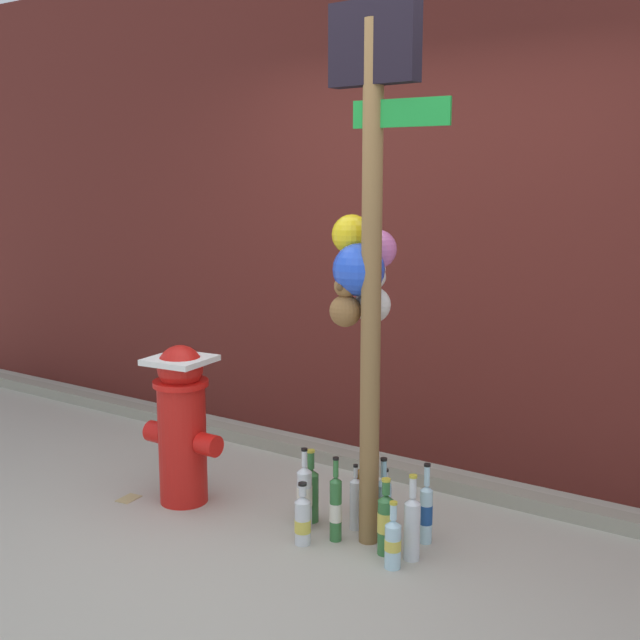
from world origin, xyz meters
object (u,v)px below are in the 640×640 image
(bottle_2, at_px, (386,505))
(bottle_10, at_px, (363,489))
(bottle_8, at_px, (393,542))
(bottle_3, at_px, (311,492))
(bottle_5, at_px, (304,496))
(bottle_6, at_px, (355,502))
(bottle_7, at_px, (383,506))
(memorial_post, at_px, (367,239))
(bottle_4, at_px, (336,508))
(bottle_0, at_px, (412,526))
(bottle_9, at_px, (386,522))
(bottle_1, at_px, (426,512))
(fire_hydrant, at_px, (182,421))
(bottle_11, at_px, (303,520))

(bottle_2, bearing_deg, bottle_10, 163.27)
(bottle_2, bearing_deg, bottle_8, -56.24)
(bottle_3, height_order, bottle_5, bottle_5)
(bottle_2, xyz_separation_m, bottle_6, (-0.10, -0.13, 0.04))
(bottle_2, relative_size, bottle_7, 0.74)
(bottle_7, relative_size, bottle_8, 1.27)
(memorial_post, xyz_separation_m, bottle_5, (-0.29, -0.10, -1.28))
(bottle_4, xyz_separation_m, bottle_10, (-0.05, 0.34, -0.03))
(bottle_0, bearing_deg, bottle_7, 149.46)
(bottle_7, distance_m, bottle_8, 0.32)
(bottle_9, distance_m, bottle_10, 0.46)
(bottle_1, bearing_deg, bottle_5, -160.98)
(bottle_2, bearing_deg, bottle_3, -152.63)
(bottle_1, distance_m, bottle_10, 0.44)
(bottle_3, distance_m, bottle_4, 0.25)
(bottle_4, bearing_deg, bottle_2, 68.81)
(bottle_8, relative_size, bottle_9, 0.85)
(bottle_0, relative_size, bottle_5, 0.97)
(bottle_0, height_order, bottle_3, bottle_0)
(bottle_0, height_order, bottle_6, bottle_0)
(bottle_7, bearing_deg, fire_hydrant, -168.22)
(fire_hydrant, bearing_deg, bottle_9, 3.49)
(bottle_4, bearing_deg, bottle_6, 85.87)
(bottle_1, relative_size, bottle_11, 1.29)
(bottle_0, bearing_deg, bottle_1, 97.64)
(bottle_3, bearing_deg, bottle_9, -11.85)
(fire_hydrant, distance_m, bottle_0, 1.37)
(bottle_7, xyz_separation_m, bottle_8, (0.20, -0.26, -0.03))
(bottle_0, relative_size, bottle_11, 1.32)
(bottle_5, distance_m, bottle_8, 0.58)
(memorial_post, relative_size, bottle_7, 6.22)
(bottle_4, distance_m, bottle_5, 0.20)
(fire_hydrant, xyz_separation_m, bottle_5, (0.74, 0.09, -0.28))
(bottle_0, xyz_separation_m, bottle_1, (-0.03, 0.19, -0.01))
(bottle_5, height_order, bottle_6, bottle_5)
(bottle_11, bearing_deg, bottle_9, 19.10)
(bottle_2, bearing_deg, bottle_1, -13.98)
(bottle_6, distance_m, bottle_11, 0.31)
(bottle_5, distance_m, bottle_11, 0.18)
(fire_hydrant, height_order, bottle_8, fire_hydrant)
(bottle_10, bearing_deg, bottle_2, -16.73)
(bottle_0, relative_size, bottle_8, 1.30)
(memorial_post, bearing_deg, bottle_9, -31.57)
(memorial_post, height_order, bottle_2, memorial_post)
(bottle_1, xyz_separation_m, bottle_9, (-0.10, -0.21, 0.00))
(memorial_post, xyz_separation_m, bottle_11, (-0.19, -0.25, -1.33))
(bottle_10, bearing_deg, bottle_3, -127.79)
(bottle_6, height_order, bottle_11, bottle_6)
(bottle_4, bearing_deg, bottle_8, -13.64)
(memorial_post, xyz_separation_m, bottle_6, (-0.07, 0.04, -1.31))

